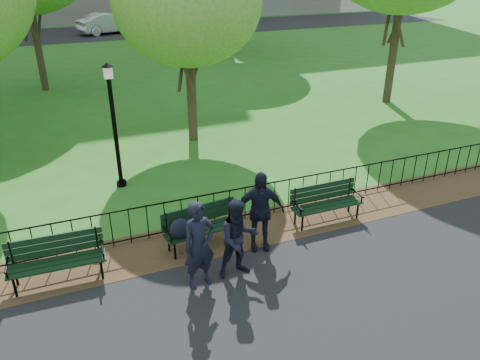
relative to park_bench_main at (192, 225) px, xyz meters
name	(u,v)px	position (x,y,z in m)	size (l,w,h in m)	color
ground	(238,275)	(0.58, -1.24, -0.63)	(120.00, 120.00, 0.00)	#296119
dirt_strip	(214,237)	(0.58, 0.26, -0.61)	(60.00, 1.60, 0.01)	#3D2C19
far_street	(79,34)	(0.58, 33.76, -0.62)	(70.00, 9.00, 0.01)	black
iron_fence	(206,209)	(0.58, 0.76, -0.13)	(24.06, 0.06, 1.00)	black
park_bench_main	(192,225)	(0.00, 0.00, 0.00)	(1.82, 0.74, 1.00)	black
park_bench_left_a	(56,254)	(-2.79, 0.00, -0.03)	(1.87, 0.65, 1.05)	black
park_bench_right_a	(325,199)	(3.39, 0.02, -0.05)	(1.79, 0.56, 1.01)	black
lamppost	(114,122)	(-0.93, 3.84, 1.26)	(0.31, 0.31, 3.47)	black
tree_near_e	(187,2)	(2.08, 6.62, 3.95)	(4.74, 4.74, 6.60)	#2D2116
person_left	(199,245)	(-0.22, -1.23, 0.29)	(0.66, 0.43, 1.82)	black
person_mid	(239,239)	(0.60, -1.22, 0.23)	(0.82, 0.43, 1.69)	black
person_right	(259,211)	(1.38, -0.49, 0.30)	(1.08, 0.44, 1.84)	black
sedan_silver	(109,23)	(3.01, 32.96, 0.22)	(1.76, 5.05, 1.66)	#B6BABF
sedan_dark	(131,23)	(4.92, 33.36, 0.12)	(2.06, 5.07, 1.47)	black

